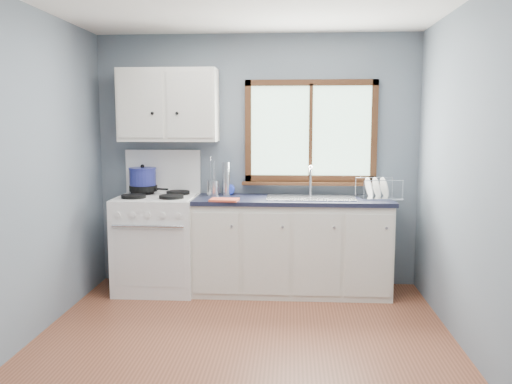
# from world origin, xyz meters

# --- Properties ---
(floor) EXTENTS (3.20, 3.60, 0.02)m
(floor) POSITION_xyz_m (0.00, 0.00, -0.01)
(floor) COLOR brown
(floor) RESTS_ON ground
(wall_back) EXTENTS (3.20, 0.02, 2.50)m
(wall_back) POSITION_xyz_m (0.00, 1.81, 1.25)
(wall_back) COLOR slate
(wall_back) RESTS_ON ground
(wall_front) EXTENTS (3.20, 0.02, 2.50)m
(wall_front) POSITION_xyz_m (0.00, -1.81, 1.25)
(wall_front) COLOR slate
(wall_front) RESTS_ON ground
(wall_left) EXTENTS (0.02, 3.60, 2.50)m
(wall_left) POSITION_xyz_m (-1.61, 0.00, 1.25)
(wall_left) COLOR slate
(wall_left) RESTS_ON ground
(wall_right) EXTENTS (0.02, 3.60, 2.50)m
(wall_right) POSITION_xyz_m (1.61, 0.00, 1.25)
(wall_right) COLOR slate
(wall_right) RESTS_ON ground
(gas_range) EXTENTS (0.76, 0.69, 1.36)m
(gas_range) POSITION_xyz_m (-0.95, 1.47, 0.49)
(gas_range) COLOR white
(gas_range) RESTS_ON floor
(base_cabinets) EXTENTS (1.85, 0.60, 0.88)m
(base_cabinets) POSITION_xyz_m (0.36, 1.49, 0.41)
(base_cabinets) COLOR silver
(base_cabinets) RESTS_ON floor
(countertop) EXTENTS (1.89, 0.64, 0.04)m
(countertop) POSITION_xyz_m (0.36, 1.49, 0.90)
(countertop) COLOR black
(countertop) RESTS_ON base_cabinets
(sink) EXTENTS (0.84, 0.46, 0.44)m
(sink) POSITION_xyz_m (0.54, 1.49, 0.86)
(sink) COLOR silver
(sink) RESTS_ON countertop
(window) EXTENTS (1.36, 0.10, 1.03)m
(window) POSITION_xyz_m (0.54, 1.77, 1.48)
(window) COLOR #9EC6A8
(window) RESTS_ON wall_back
(upper_cabinets) EXTENTS (0.95, 0.35, 0.70)m
(upper_cabinets) POSITION_xyz_m (-0.85, 1.63, 1.80)
(upper_cabinets) COLOR silver
(upper_cabinets) RESTS_ON wall_back
(skillet) EXTENTS (0.44, 0.34, 0.05)m
(skillet) POSITION_xyz_m (-1.11, 1.60, 0.99)
(skillet) COLOR black
(skillet) RESTS_ON gas_range
(stockpot) EXTENTS (0.33, 0.33, 0.26)m
(stockpot) POSITION_xyz_m (-1.12, 1.62, 1.08)
(stockpot) COLOR navy
(stockpot) RESTS_ON gas_range
(utensil_crock) EXTENTS (0.15, 0.15, 0.38)m
(utensil_crock) POSITION_xyz_m (-0.42, 1.61, 1.00)
(utensil_crock) COLOR silver
(utensil_crock) RESTS_ON countertop
(thermos) EXTENTS (0.08, 0.08, 0.33)m
(thermos) POSITION_xyz_m (-0.30, 1.65, 1.08)
(thermos) COLOR silver
(thermos) RESTS_ON countertop
(soap_bottle) EXTENTS (0.11, 0.11, 0.26)m
(soap_bottle) POSITION_xyz_m (-0.26, 1.64, 1.05)
(soap_bottle) COLOR #243CC2
(soap_bottle) RESTS_ON countertop
(dish_towel) EXTENTS (0.27, 0.20, 0.02)m
(dish_towel) POSITION_xyz_m (-0.27, 1.25, 0.93)
(dish_towel) COLOR #D24F34
(dish_towel) RESTS_ON countertop
(dish_rack) EXTENTS (0.43, 0.35, 0.20)m
(dish_rack) POSITION_xyz_m (1.17, 1.52, 0.97)
(dish_rack) COLOR silver
(dish_rack) RESTS_ON countertop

